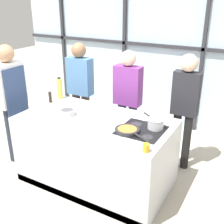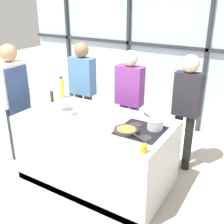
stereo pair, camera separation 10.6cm
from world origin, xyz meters
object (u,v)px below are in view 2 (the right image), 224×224
frying_pan (127,131)px  mixing_bowl (68,112)px  chef (14,96)px  spectator_center_left (129,97)px  white_plate (51,121)px  spectator_center_right (186,105)px  pepper_grinder (52,96)px  saucepan (155,124)px  juice_glass_near (144,148)px  spectator_far_left (83,87)px  oil_bottle (62,88)px

frying_pan → mixing_bowl: 0.92m
mixing_bowl → chef: bearing=-179.6°
spectator_center_left → white_plate: bearing=71.5°
spectator_center_right → pepper_grinder: spectator_center_right is taller
frying_pan → saucepan: 0.35m
white_plate → juice_glass_near: 1.32m
spectator_center_left → saucepan: 1.12m
white_plate → frying_pan: bearing=13.2°
pepper_grinder → spectator_far_left: bearing=89.3°
chef → spectator_center_right: bearing=113.7°
chef → saucepan: bearing=95.4°
pepper_grinder → spectator_center_left: bearing=39.5°
spectator_center_left → mixing_bowl: 1.07m
saucepan → juice_glass_near: 0.57m
spectator_center_left → chef: bearing=35.7°
white_plate → saucepan: bearing=21.7°
saucepan → mixing_bowl: 1.18m
chef → spectator_center_left: (1.40, 1.01, -0.06)m
spectator_center_left → oil_bottle: size_ratio=5.02×
white_plate → oil_bottle: size_ratio=0.84×
chef → pepper_grinder: chef is taller
white_plate → mixing_bowl: mixing_bowl is taller
white_plate → oil_bottle: bearing=121.5°
spectator_center_left → mixing_bowl: size_ratio=8.09×
frying_pan → juice_glass_near: size_ratio=5.63×
oil_bottle → frying_pan: bearing=-20.4°
frying_pan → white_plate: frying_pan is taller
frying_pan → spectator_far_left: bearing=143.3°
saucepan → oil_bottle: bearing=170.7°
oil_bottle → pepper_grinder: oil_bottle is taller
spectator_center_left → frying_pan: size_ratio=3.43×
chef → white_plate: 1.01m
spectator_center_left → pepper_grinder: 1.17m
juice_glass_near → white_plate: bearing=176.6°
frying_pan → spectator_center_left: bearing=116.7°
spectator_far_left → mixing_bowl: bearing=116.7°
frying_pan → juice_glass_near: bearing=-40.2°
chef → frying_pan: 1.93m
oil_bottle → juice_glass_near: size_ratio=3.85×
spectator_far_left → pepper_grinder: size_ratio=9.15×
oil_bottle → juice_glass_near: (1.78, -0.83, -0.11)m
spectator_center_left → mixing_bowl: bearing=68.8°
spectator_center_left → saucepan: (0.77, -0.80, 0.05)m
mixing_bowl → oil_bottle: size_ratio=0.62×
spectator_center_left → juice_glass_near: size_ratio=19.31×
spectator_far_left → white_plate: bearing=109.8°
chef → saucepan: size_ratio=5.59×
spectator_far_left → oil_bottle: bearing=90.1°
chef → juice_glass_near: 2.32m
juice_glass_near → saucepan: bearing=101.9°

